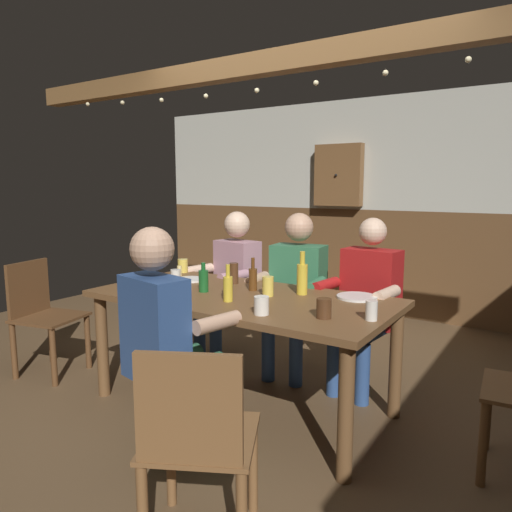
# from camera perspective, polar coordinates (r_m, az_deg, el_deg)

# --- Properties ---
(ground_plane) EXTENTS (7.37, 7.37, 0.00)m
(ground_plane) POSITION_cam_1_polar(r_m,az_deg,el_deg) (3.27, -3.15, -18.19)
(ground_plane) COLOR brown
(back_wall_upper) EXTENTS (6.14, 0.12, 1.24)m
(back_wall_upper) POSITION_cam_1_polar(r_m,az_deg,el_deg) (5.58, 15.29, 11.67)
(back_wall_upper) COLOR beige
(back_wall_wainscot) EXTENTS (6.14, 0.12, 1.19)m
(back_wall_wainscot) POSITION_cam_1_polar(r_m,az_deg,el_deg) (5.64, 14.81, -0.71)
(back_wall_wainscot) COLOR brown
(back_wall_wainscot) RESTS_ON ground_plane
(ceiling_beam) EXTENTS (5.53, 0.14, 0.16)m
(ceiling_beam) POSITION_cam_1_polar(r_m,az_deg,el_deg) (3.65, 3.96, 22.33)
(ceiling_beam) COLOR brown
(dining_table) EXTENTS (1.97, 0.97, 0.76)m
(dining_table) POSITION_cam_1_polar(r_m,az_deg,el_deg) (3.14, -1.74, -6.35)
(dining_table) COLOR brown
(dining_table) RESTS_ON ground_plane
(person_0) EXTENTS (0.55, 0.57, 1.25)m
(person_0) POSITION_cam_1_polar(r_m,az_deg,el_deg) (4.04, -2.98, -2.66)
(person_0) COLOR #B78493
(person_0) RESTS_ON ground_plane
(person_1) EXTENTS (0.58, 0.58, 1.25)m
(person_1) POSITION_cam_1_polar(r_m,az_deg,el_deg) (3.73, 4.74, -3.48)
(person_1) COLOR #33724C
(person_1) RESTS_ON ground_plane
(person_2) EXTENTS (0.56, 0.54, 1.24)m
(person_2) POSITION_cam_1_polar(r_m,az_deg,el_deg) (3.50, 13.05, -4.77)
(person_2) COLOR #AD1919
(person_2) RESTS_ON ground_plane
(person_3) EXTENTS (0.56, 0.56, 1.26)m
(person_3) POSITION_cam_1_polar(r_m,az_deg,el_deg) (2.60, -10.54, -9.01)
(person_3) COLOR #2D4C84
(person_3) RESTS_ON ground_plane
(chair_empty_near_right) EXTENTS (0.53, 0.53, 0.88)m
(chair_empty_near_right) POSITION_cam_1_polar(r_m,az_deg,el_deg) (4.11, -24.21, -6.27)
(chair_empty_near_right) COLOR brown
(chair_empty_near_right) RESTS_ON ground_plane
(chair_empty_near_left) EXTENTS (0.59, 0.59, 0.88)m
(chair_empty_near_left) POSITION_cam_1_polar(r_m,az_deg,el_deg) (2.01, -7.05, -21.15)
(chair_empty_near_left) COLOR brown
(chair_empty_near_left) RESTS_ON ground_plane
(table_candle) EXTENTS (0.04, 0.04, 0.08)m
(table_candle) POSITION_cam_1_polar(r_m,az_deg,el_deg) (3.80, -9.13, -1.77)
(table_candle) COLOR #F9E08C
(table_candle) RESTS_ON dining_table
(plate_0) EXTENTS (0.26, 0.26, 0.01)m
(plate_0) POSITION_cam_1_polar(r_m,az_deg,el_deg) (3.10, 11.96, -4.80)
(plate_0) COLOR white
(plate_0) RESTS_ON dining_table
(plate_1) EXTENTS (0.21, 0.21, 0.01)m
(plate_1) POSITION_cam_1_polar(r_m,az_deg,el_deg) (3.62, -7.91, -2.80)
(plate_1) COLOR white
(plate_1) RESTS_ON dining_table
(bottle_0) EXTENTS (0.06, 0.06, 0.23)m
(bottle_0) POSITION_cam_1_polar(r_m,az_deg,el_deg) (2.94, -3.36, -3.77)
(bottle_0) COLOR gold
(bottle_0) RESTS_ON dining_table
(bottle_1) EXTENTS (0.07, 0.07, 0.20)m
(bottle_1) POSITION_cam_1_polar(r_m,az_deg,el_deg) (3.21, -6.28, -2.88)
(bottle_1) COLOR #195923
(bottle_1) RESTS_ON dining_table
(bottle_2) EXTENTS (0.06, 0.06, 0.23)m
(bottle_2) POSITION_cam_1_polar(r_m,az_deg,el_deg) (3.23, -0.37, -2.66)
(bottle_2) COLOR #593314
(bottle_2) RESTS_ON dining_table
(bottle_3) EXTENTS (0.07, 0.07, 0.28)m
(bottle_3) POSITION_cam_1_polar(r_m,az_deg,el_deg) (3.13, 5.53, -2.57)
(bottle_3) COLOR gold
(bottle_3) RESTS_ON dining_table
(pint_glass_0) EXTENTS (0.06, 0.06, 0.11)m
(pint_glass_0) POSITION_cam_1_polar(r_m,az_deg,el_deg) (2.61, 13.62, -6.34)
(pint_glass_0) COLOR white
(pint_glass_0) RESTS_ON dining_table
(pint_glass_1) EXTENTS (0.06, 0.06, 0.15)m
(pint_glass_1) POSITION_cam_1_polar(r_m,az_deg,el_deg) (3.47, -2.65, -2.07)
(pint_glass_1) COLOR #4C2D19
(pint_glass_1) RESTS_ON dining_table
(pint_glass_2) EXTENTS (0.07, 0.07, 0.15)m
(pint_glass_2) POSITION_cam_1_polar(r_m,az_deg,el_deg) (3.14, -14.17, -3.51)
(pint_glass_2) COLOR #E5C64C
(pint_glass_2) RESTS_ON dining_table
(pint_glass_3) EXTENTS (0.08, 0.08, 0.11)m
(pint_glass_3) POSITION_cam_1_polar(r_m,az_deg,el_deg) (2.61, 8.11, -6.20)
(pint_glass_3) COLOR #4C2D19
(pint_glass_3) RESTS_ON dining_table
(pint_glass_4) EXTENTS (0.07, 0.07, 0.13)m
(pint_glass_4) POSITION_cam_1_polar(r_m,az_deg,el_deg) (3.37, -9.57, -2.68)
(pint_glass_4) COLOR white
(pint_glass_4) RESTS_ON dining_table
(pint_glass_5) EXTENTS (0.07, 0.07, 0.13)m
(pint_glass_5) POSITION_cam_1_polar(r_m,az_deg,el_deg) (3.08, 1.44, -3.63)
(pint_glass_5) COLOR #E5C64C
(pint_glass_5) RESTS_ON dining_table
(pint_glass_6) EXTENTS (0.08, 0.08, 0.10)m
(pint_glass_6) POSITION_cam_1_polar(r_m,az_deg,el_deg) (2.65, 0.66, -5.93)
(pint_glass_6) COLOR white
(pint_glass_6) RESTS_ON dining_table
(pint_glass_7) EXTENTS (0.08, 0.08, 0.11)m
(pint_glass_7) POSITION_cam_1_polar(r_m,az_deg,el_deg) (3.35, -11.60, -2.96)
(pint_glass_7) COLOR #4C2D19
(pint_glass_7) RESTS_ON dining_table
(pint_glass_8) EXTENTS (0.08, 0.08, 0.11)m
(pint_glass_8) POSITION_cam_1_polar(r_m,az_deg,el_deg) (3.96, -8.73, -1.15)
(pint_glass_8) COLOR #E5C64C
(pint_glass_8) RESTS_ON dining_table
(wall_dart_cabinet) EXTENTS (0.56, 0.15, 0.70)m
(wall_dart_cabinet) POSITION_cam_1_polar(r_m,az_deg,el_deg) (5.63, 9.83, 9.49)
(wall_dart_cabinet) COLOR brown
(string_lights) EXTENTS (4.34, 0.04, 0.11)m
(string_lights) POSITION_cam_1_polar(r_m,az_deg,el_deg) (3.57, 3.52, 19.97)
(string_lights) COLOR #F9EAB2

